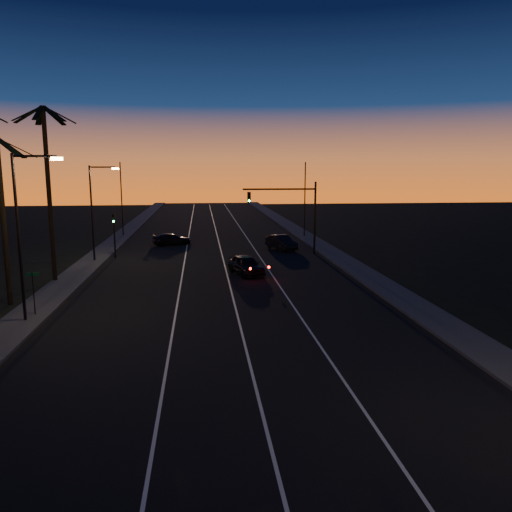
{
  "coord_description": "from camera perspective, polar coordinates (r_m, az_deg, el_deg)",
  "views": [
    {
      "loc": [
        -1.44,
        -7.17,
        8.21
      ],
      "look_at": [
        1.78,
        22.04,
        3.06
      ],
      "focal_mm": 35.0,
      "sensor_mm": 36.0,
      "label": 1
    }
  ],
  "objects": [
    {
      "name": "streetlight_left_far",
      "position": [
        46.21,
        -17.91,
        5.56
      ],
      "size": [
        2.55,
        0.26,
        8.5
      ],
      "color": "black",
      "rests_on": "ground"
    },
    {
      "name": "lead_car",
      "position": [
        39.17,
        -1.15,
        -1.02
      ],
      "size": [
        3.1,
        5.18,
        1.5
      ],
      "color": "black",
      "rests_on": "road"
    },
    {
      "name": "lane_stripe_left",
      "position": [
        38.09,
        -8.51,
        -2.59
      ],
      "size": [
        0.12,
        160.0,
        0.01
      ],
      "primitive_type": "cube",
      "color": "silver",
      "rests_on": "road"
    },
    {
      "name": "road",
      "position": [
        38.09,
        -3.99,
        -2.52
      ],
      "size": [
        20.0,
        170.0,
        0.01
      ],
      "primitive_type": "cube",
      "color": "black",
      "rests_on": "ground"
    },
    {
      "name": "lane_stripe_mid",
      "position": [
        38.11,
        -3.24,
        -2.49
      ],
      "size": [
        0.12,
        160.0,
        0.01
      ],
      "primitive_type": "cube",
      "color": "silver",
      "rests_on": "road"
    },
    {
      "name": "street_sign",
      "position": [
        30.39,
        -24.11,
        -3.39
      ],
      "size": [
        0.7,
        0.06,
        2.6
      ],
      "color": "black",
      "rests_on": "ground"
    },
    {
      "name": "far_pole_left",
      "position": [
        63.01,
        -15.11,
        6.23
      ],
      "size": [
        0.14,
        0.14,
        9.0
      ],
      "primitive_type": "cylinder",
      "color": "black",
      "rests_on": "ground"
    },
    {
      "name": "cross_car",
      "position": [
        55.18,
        -9.6,
        1.91
      ],
      "size": [
        4.59,
        3.05,
        1.24
      ],
      "color": "black",
      "rests_on": "road"
    },
    {
      "name": "signal_post",
      "position": [
        48.13,
        -15.92,
        3.22
      ],
      "size": [
        0.28,
        0.37,
        4.2
      ],
      "color": "black",
      "rests_on": "ground"
    },
    {
      "name": "far_pole_right",
      "position": [
        60.57,
        5.6,
        6.38
      ],
      "size": [
        0.14,
        0.14,
        9.0
      ],
      "primitive_type": "cylinder",
      "color": "black",
      "rests_on": "ground"
    },
    {
      "name": "palm_mid",
      "position": [
        33.37,
        -27.06,
        5.5
      ],
      "size": [
        4.25,
        4.16,
        10.03
      ],
      "color": "black",
      "rests_on": "ground"
    },
    {
      "name": "palm_far",
      "position": [
        38.7,
        -22.69,
        8.3
      ],
      "size": [
        4.25,
        4.16,
        12.53
      ],
      "color": "black",
      "rests_on": "ground"
    },
    {
      "name": "streetlight_left_near",
      "position": [
        28.85,
        -25.03,
        3.27
      ],
      "size": [
        2.55,
        0.26,
        9.0
      ],
      "color": "black",
      "rests_on": "ground"
    },
    {
      "name": "signal_mast",
      "position": [
        48.05,
        4.02,
        5.83
      ],
      "size": [
        7.1,
        0.41,
        7.0
      ],
      "color": "black",
      "rests_on": "ground"
    },
    {
      "name": "sidewalk_left",
      "position": [
        39.28,
        -20.56,
        -2.65
      ],
      "size": [
        2.4,
        170.0,
        0.16
      ],
      "primitive_type": "cube",
      "color": "#333331",
      "rests_on": "ground"
    },
    {
      "name": "lane_stripe_right",
      "position": [
        38.44,
        1.98,
        -2.37
      ],
      "size": [
        0.12,
        160.0,
        0.01
      ],
      "primitive_type": "cube",
      "color": "silver",
      "rests_on": "road"
    },
    {
      "name": "right_car",
      "position": [
        51.29,
        2.9,
        1.57
      ],
      "size": [
        2.96,
        4.75,
        1.48
      ],
      "color": "black",
      "rests_on": "road"
    },
    {
      "name": "sidewalk_right",
      "position": [
        40.09,
        12.23,
        -1.99
      ],
      "size": [
        2.4,
        170.0,
        0.16
      ],
      "primitive_type": "cube",
      "color": "#333331",
      "rests_on": "ground"
    }
  ]
}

